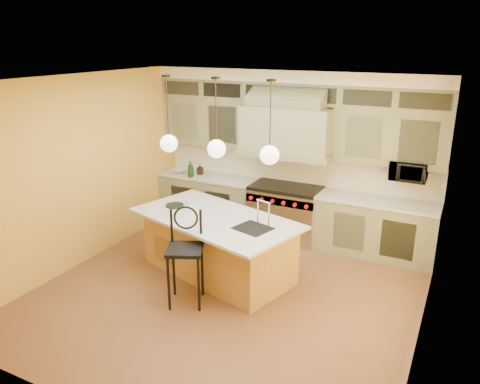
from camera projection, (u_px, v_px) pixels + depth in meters
The scene contains 18 objects.
floor at pixel (228, 293), 6.53m from camera, with size 5.00×5.00×0.00m, color brown.
ceiling at pixel (226, 80), 5.62m from camera, with size 5.00×5.00×0.00m, color white.
wall_back at pixel (294, 154), 8.20m from camera, with size 5.00×5.00×0.00m, color gold.
wall_front at pixel (87, 278), 3.96m from camera, with size 5.00×5.00×0.00m, color gold.
wall_left at pixel (83, 171), 7.15m from camera, with size 5.00×5.00×0.00m, color gold.
wall_right at pixel (432, 227), 5.01m from camera, with size 5.00×5.00×0.00m, color gold.
back_cabinetry at pixel (289, 158), 7.98m from camera, with size 5.00×0.77×2.90m.
range at pixel (285, 212), 8.20m from camera, with size 1.20×0.74×0.96m.
kitchen_island at pixel (218, 244), 6.93m from camera, with size 2.71×1.92×1.35m.
counter_stool at pixel (185, 250), 6.10m from camera, with size 0.61×0.61×1.31m.
microwave at pixel (409, 171), 7.15m from camera, with size 0.54×0.37×0.30m, color black.
oil_bottle_a at pixel (191, 169), 8.59m from camera, with size 0.12×0.12×0.31m, color #163414.
oil_bottle_b at pixel (200, 169), 8.77m from camera, with size 0.09×0.10×0.21m, color black.
fruit_bowl at pixel (180, 171), 8.93m from camera, with size 0.28×0.28×0.07m, color beige.
cup at pixel (188, 202), 7.28m from camera, with size 0.09×0.09×0.08m, color silver.
pendant_left at pixel (169, 141), 6.82m from camera, with size 0.26×0.26×1.11m.
pendant_center at pixel (217, 147), 6.47m from camera, with size 0.26×0.26×1.11m.
pendant_right at pixel (270, 153), 6.13m from camera, with size 0.26×0.26×1.11m.
Camera 1 is at (2.75, -5.07, 3.37)m, focal length 35.00 mm.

